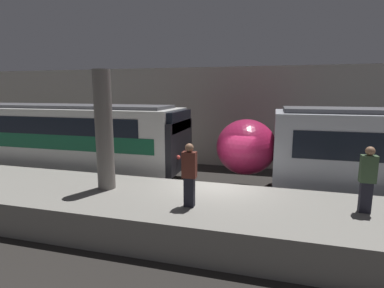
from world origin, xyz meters
The scene contains 6 objects.
ground_plane centered at (0.00, 0.00, 0.00)m, with size 120.00×120.00×0.00m, color #282623.
platform centered at (0.00, -1.79, 0.50)m, with size 40.00×3.59×1.00m.
station_rear_barrier centered at (0.00, 6.42, 2.70)m, with size 50.00×0.15×5.41m.
support_pillar_near centered at (-3.36, -1.51, 2.90)m, with size 0.56×0.56×3.80m.
person_waiting centered at (-0.31, -2.31, 1.94)m, with size 0.38×0.24×1.77m.
person_walking centered at (4.24, -1.48, 1.94)m, with size 0.38×0.24×1.76m.
Camera 1 is at (1.84, -9.86, 4.15)m, focal length 28.00 mm.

